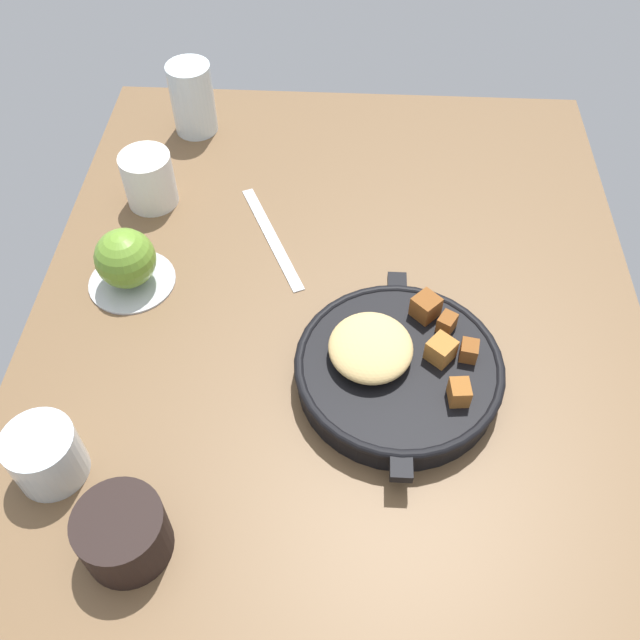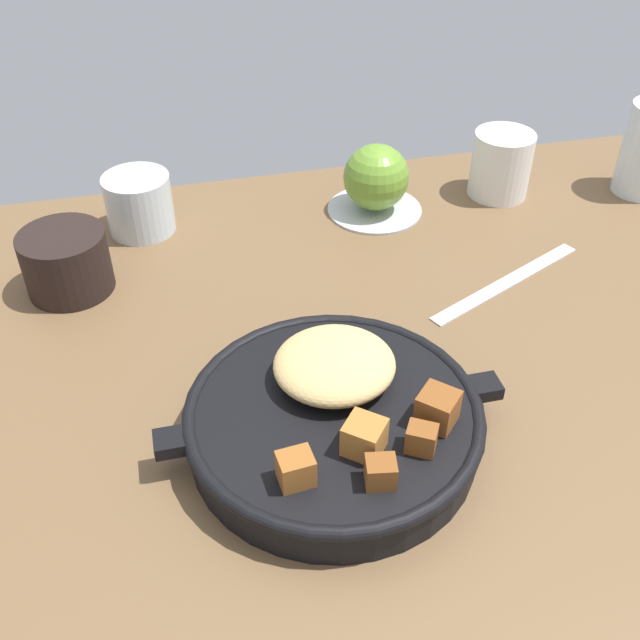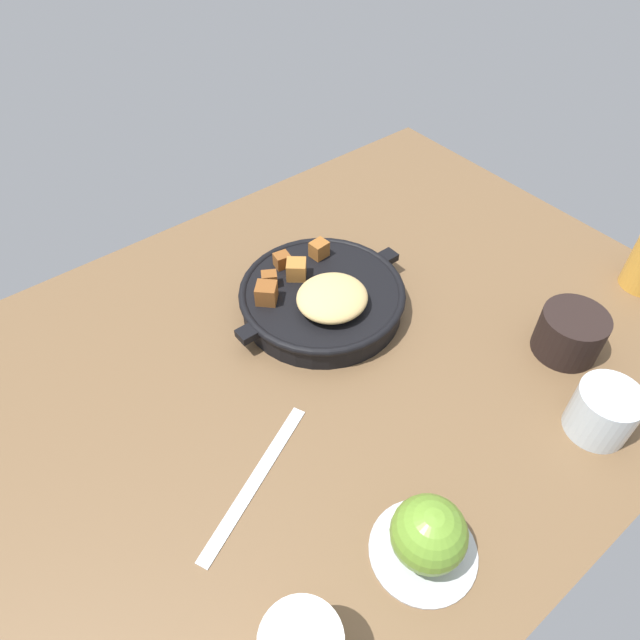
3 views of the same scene
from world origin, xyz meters
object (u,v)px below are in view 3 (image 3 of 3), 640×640
coffee_mug_dark (570,333)px  water_glass_short (603,412)px  butter_knife (255,480)px  red_apple (429,534)px  cast_iron_skillet (322,297)px

coffee_mug_dark → water_glass_short: size_ratio=1.16×
butter_knife → coffee_mug_dark: 46.48cm
coffee_mug_dark → water_glass_short: water_glass_short is taller
coffee_mug_dark → water_glass_short: bearing=51.9°
red_apple → water_glass_short: size_ratio=1.03×
red_apple → coffee_mug_dark: size_ratio=0.89×
cast_iron_skillet → red_apple: (14.13, 35.00, 1.88)cm
cast_iron_skillet → water_glass_short: (-13.78, 37.32, 0.75)cm
cast_iron_skillet → butter_knife: bearing=36.0°
cast_iron_skillet → red_apple: 37.79cm
cast_iron_skillet → water_glass_short: 39.79cm
cast_iron_skillet → red_apple: red_apple is taller
butter_knife → water_glass_short: bearing=126.5°
butter_knife → water_glass_short: size_ratio=2.84×
red_apple → butter_knife: red_apple is taller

